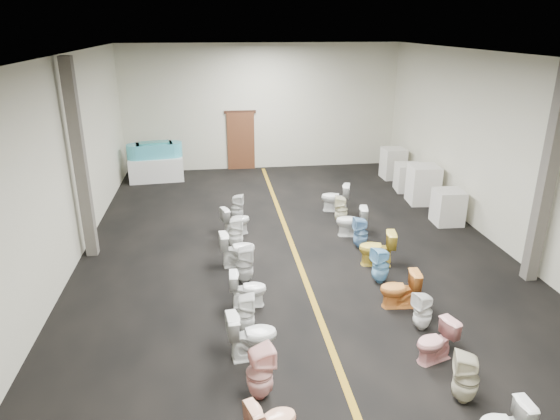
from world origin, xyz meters
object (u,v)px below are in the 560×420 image
at_px(toilet_left_7, 244,265).
at_px(toilet_right_7, 377,248).
at_px(toilet_right_3, 436,342).
at_px(toilet_left_10, 236,220).
at_px(toilet_right_8, 361,233).
at_px(toilet_left_3, 260,373).
at_px(toilet_left_5, 245,313).
at_px(toilet_right_2, 466,378).
at_px(display_table, 156,169).
at_px(appliance_crate_b, 423,184).
at_px(toilet_left_9, 236,233).
at_px(toilet_left_11, 237,208).
at_px(appliance_crate_a, 448,207).
at_px(toilet_right_4, 423,311).
at_px(toilet_left_8, 238,249).
at_px(toilet_right_6, 381,265).
at_px(appliance_crate_c, 408,177).
at_px(toilet_left_4, 252,335).
at_px(bathtub, 155,150).
at_px(appliance_crate_d, 393,163).
at_px(toilet_right_11, 335,198).
at_px(toilet_left_6, 248,289).
at_px(toilet_right_10, 341,210).
at_px(toilet_right_5, 399,289).
at_px(toilet_right_9, 351,221).

bearing_deg(toilet_left_7, toilet_right_7, -78.52).
bearing_deg(toilet_right_3, toilet_left_7, -154.64).
height_order(toilet_left_10, toilet_right_8, toilet_right_8).
distance_m(toilet_left_3, toilet_left_5, 1.68).
bearing_deg(toilet_right_2, toilet_left_7, -123.53).
xyz_separation_m(display_table, toilet_left_10, (2.48, -5.14, -0.03)).
bearing_deg(toilet_left_3, appliance_crate_b, -51.17).
bearing_deg(toilet_left_9, toilet_left_11, -0.40).
relative_size(appliance_crate_a, toilet_right_4, 1.30).
relative_size(toilet_left_8, toilet_right_6, 1.02).
distance_m(appliance_crate_c, toilet_left_4, 9.83).
bearing_deg(toilet_left_7, bathtub, 21.66).
bearing_deg(appliance_crate_d, toilet_right_11, -133.22).
height_order(toilet_left_3, toilet_right_3, toilet_left_3).
relative_size(toilet_left_8, toilet_right_3, 1.15).
bearing_deg(toilet_right_6, appliance_crate_c, 140.48).
xyz_separation_m(toilet_left_5, toilet_left_11, (0.15, 5.36, 0.00)).
xyz_separation_m(appliance_crate_b, toilet_right_4, (-2.68, -6.42, -0.22)).
xyz_separation_m(toilet_left_6, toilet_left_7, (-0.01, 0.92, 0.05)).
height_order(toilet_left_6, toilet_right_10, toilet_right_10).
bearing_deg(toilet_right_11, toilet_left_3, -3.64).
xyz_separation_m(toilet_right_3, toilet_right_10, (-0.03, 6.01, 0.04)).
bearing_deg(toilet_right_5, toilet_left_10, -138.85).
bearing_deg(toilet_right_3, toilet_right_10, 162.15).
bearing_deg(toilet_left_3, toilet_right_11, -36.31).
relative_size(toilet_left_7, toilet_right_8, 1.06).
bearing_deg(toilet_right_2, toilet_left_5, -105.35).
bearing_deg(toilet_right_3, appliance_crate_c, 143.45).
bearing_deg(toilet_left_5, toilet_right_3, -108.35).
distance_m(toilet_left_4, toilet_left_9, 4.27).
distance_m(toilet_left_7, toilet_right_10, 4.12).
relative_size(appliance_crate_c, toilet_right_4, 1.22).
distance_m(appliance_crate_d, toilet_left_6, 9.66).
distance_m(toilet_left_11, toilet_right_10, 2.84).
height_order(toilet_left_3, toilet_left_7, toilet_left_3).
relative_size(display_table, toilet_left_10, 2.42).
relative_size(bathtub, toilet_left_5, 2.50).
distance_m(toilet_right_4, toilet_right_10, 5.15).
height_order(appliance_crate_a, toilet_right_9, appliance_crate_a).
height_order(appliance_crate_a, toilet_right_10, appliance_crate_a).
distance_m(toilet_left_3, toilet_left_8, 4.30).
bearing_deg(toilet_right_9, toilet_left_11, -105.95).
distance_m(display_table, toilet_right_4, 11.33).
height_order(toilet_left_6, toilet_right_3, toilet_left_6).
distance_m(toilet_left_11, toilet_right_7, 4.31).
bearing_deg(appliance_crate_d, toilet_left_11, -149.44).
bearing_deg(toilet_right_10, toilet_left_10, -68.57).
relative_size(toilet_left_8, toilet_right_10, 1.04).
relative_size(toilet_right_6, toilet_right_10, 1.03).
relative_size(bathtub, toilet_left_4, 2.24).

